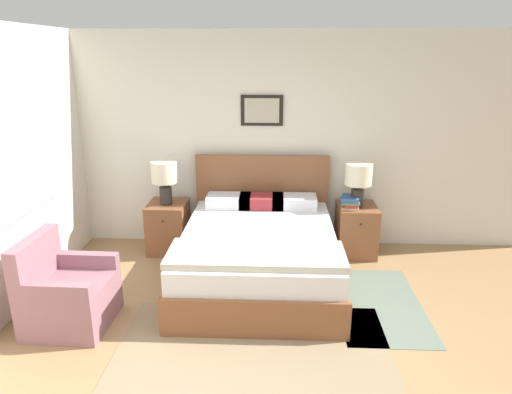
{
  "coord_description": "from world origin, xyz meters",
  "views": [
    {
      "loc": [
        0.13,
        -2.56,
        2.33
      ],
      "look_at": [
        -0.05,
        1.6,
        1.01
      ],
      "focal_mm": 32.0,
      "sensor_mm": 36.0,
      "label": 1
    }
  ],
  "objects_px": {
    "table_lamp_near_window": "(165,176)",
    "table_lamp_by_door": "(358,178)",
    "bed": "(259,253)",
    "nightstand_near_window": "(169,227)",
    "armchair": "(66,295)",
    "nightstand_by_door": "(356,230)"
  },
  "relations": [
    {
      "from": "bed",
      "to": "table_lamp_by_door",
      "type": "bearing_deg",
      "value": 33.11
    },
    {
      "from": "nightstand_by_door",
      "to": "table_lamp_by_door",
      "type": "relative_size",
      "value": 1.16
    },
    {
      "from": "table_lamp_near_window",
      "to": "table_lamp_by_door",
      "type": "height_order",
      "value": "same"
    },
    {
      "from": "bed",
      "to": "table_lamp_near_window",
      "type": "distance_m",
      "value": 1.5
    },
    {
      "from": "nightstand_near_window",
      "to": "table_lamp_near_window",
      "type": "relative_size",
      "value": 1.16
    },
    {
      "from": "bed",
      "to": "nightstand_near_window",
      "type": "relative_size",
      "value": 3.44
    },
    {
      "from": "bed",
      "to": "armchair",
      "type": "distance_m",
      "value": 1.9
    },
    {
      "from": "table_lamp_near_window",
      "to": "table_lamp_by_door",
      "type": "distance_m",
      "value": 2.26
    },
    {
      "from": "table_lamp_by_door",
      "to": "table_lamp_near_window",
      "type": "bearing_deg",
      "value": 180.0
    },
    {
      "from": "armchair",
      "to": "nightstand_near_window",
      "type": "distance_m",
      "value": 1.74
    },
    {
      "from": "nightstand_near_window",
      "to": "armchair",
      "type": "bearing_deg",
      "value": -107.93
    },
    {
      "from": "bed",
      "to": "armchair",
      "type": "bearing_deg",
      "value": -151.89
    },
    {
      "from": "armchair",
      "to": "table_lamp_near_window",
      "type": "xyz_separation_m",
      "value": [
        0.53,
        1.63,
        0.67
      ]
    },
    {
      "from": "table_lamp_by_door",
      "to": "bed",
      "type": "bearing_deg",
      "value": -146.89
    },
    {
      "from": "armchair",
      "to": "table_lamp_by_door",
      "type": "xyz_separation_m",
      "value": [
        2.79,
        1.63,
        0.67
      ]
    },
    {
      "from": "table_lamp_near_window",
      "to": "nightstand_by_door",
      "type": "bearing_deg",
      "value": 0.66
    },
    {
      "from": "bed",
      "to": "table_lamp_near_window",
      "type": "xyz_separation_m",
      "value": [
        -1.14,
        0.73,
        0.63
      ]
    },
    {
      "from": "bed",
      "to": "nightstand_by_door",
      "type": "height_order",
      "value": "bed"
    },
    {
      "from": "table_lamp_by_door",
      "to": "armchair",
      "type": "bearing_deg",
      "value": -149.82
    },
    {
      "from": "armchair",
      "to": "nightstand_by_door",
      "type": "xyz_separation_m",
      "value": [
        2.81,
        1.65,
        0.01
      ]
    },
    {
      "from": "armchair",
      "to": "nightstand_by_door",
      "type": "relative_size",
      "value": 1.37
    },
    {
      "from": "bed",
      "to": "armchair",
      "type": "height_order",
      "value": "bed"
    }
  ]
}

